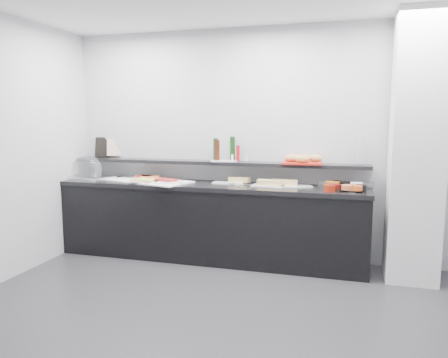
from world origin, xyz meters
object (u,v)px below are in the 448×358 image
(cloche_base, at_px, (92,178))
(sandwich_plate_mid, at_px, (268,186))
(carafe, at_px, (359,151))
(framed_print, at_px, (102,147))
(condiment_tray, at_px, (224,161))
(bread_tray, at_px, (302,163))

(cloche_base, height_order, sandwich_plate_mid, cloche_base)
(carafe, bearing_deg, sandwich_plate_mid, -166.34)
(sandwich_plate_mid, bearing_deg, carafe, 20.61)
(framed_print, bearing_deg, cloche_base, -95.85)
(cloche_base, bearing_deg, condiment_tray, 23.45)
(carafe, bearing_deg, bread_tray, -173.33)
(cloche_base, bearing_deg, carafe, 20.65)
(bread_tray, bearing_deg, carafe, 2.79)
(bread_tray, distance_m, carafe, 0.63)
(framed_print, xyz_separation_m, condiment_tray, (1.68, -0.10, -0.12))
(condiment_tray, bearing_deg, bread_tray, -25.20)
(sandwich_plate_mid, height_order, bread_tray, bread_tray)
(carafe, bearing_deg, condiment_tray, -178.50)
(framed_print, bearing_deg, sandwich_plate_mid, -18.80)
(cloche_base, xyz_separation_m, carafe, (3.18, 0.25, 0.38))
(sandwich_plate_mid, xyz_separation_m, framed_print, (-2.26, 0.30, 0.37))
(sandwich_plate_mid, height_order, framed_print, framed_print)
(framed_print, distance_m, condiment_tray, 1.69)
(condiment_tray, relative_size, carafe, 0.98)
(cloche_base, distance_m, framed_print, 0.48)
(sandwich_plate_mid, bearing_deg, bread_tray, 31.75)
(cloche_base, relative_size, bread_tray, 1.17)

